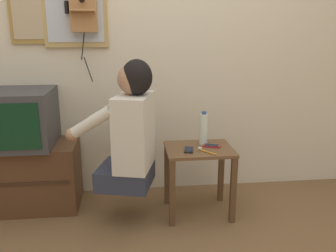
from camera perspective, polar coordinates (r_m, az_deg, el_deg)
wall_back at (r=2.92m, az=-3.00°, el=13.72°), size 6.80×0.05×2.55m
side_table at (r=2.65m, az=4.96°, el=-6.03°), size 0.49×0.39×0.52m
person at (r=2.44m, az=-6.08°, el=-0.47°), size 0.61×0.51×0.89m
tv_stand at (r=2.98m, az=-21.17°, el=-7.44°), size 0.73×0.42×0.51m
television at (r=2.83m, az=-22.68°, el=1.14°), size 0.48×0.50×0.41m
wall_phone_antique at (r=2.85m, az=-13.47°, el=18.58°), size 0.24×0.18×0.82m
framed_picture at (r=2.96m, az=-20.91°, el=16.77°), size 0.34×0.03×0.47m
cell_phone_held at (r=2.54m, az=3.35°, el=-3.81°), size 0.08×0.13×0.01m
cell_phone_spare at (r=2.64m, az=7.02°, el=-3.16°), size 0.14×0.10×0.01m
water_bottle at (r=2.66m, az=5.74°, el=-0.45°), size 0.06×0.06×0.25m
toothbrush at (r=2.52m, az=6.09°, el=-4.04°), size 0.11×0.13×0.02m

